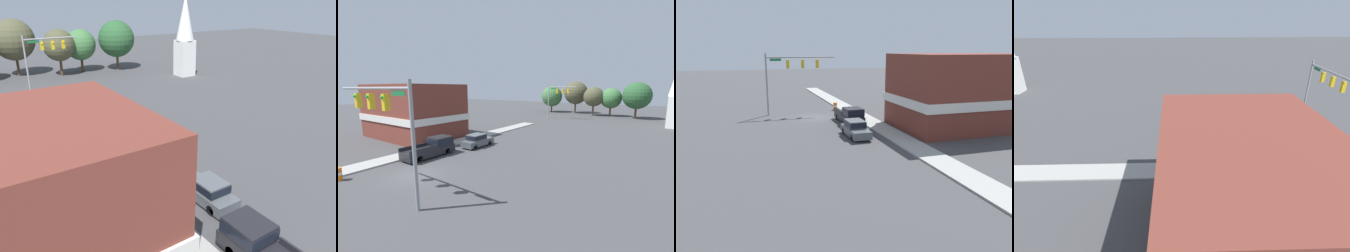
{
  "view_description": "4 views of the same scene",
  "coord_description": "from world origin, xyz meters",
  "views": [
    {
      "loc": [
        -14.0,
        -3.36,
        12.13
      ],
      "look_at": [
        -1.19,
        15.78,
        3.14
      ],
      "focal_mm": 35.0,
      "sensor_mm": 36.0,
      "label": 1
    },
    {
      "loc": [
        16.72,
        -10.39,
        7.26
      ],
      "look_at": [
        0.05,
        13.44,
        2.34
      ],
      "focal_mm": 24.0,
      "sensor_mm": 36.0,
      "label": 2
    },
    {
      "loc": [
        8.02,
        39.03,
        8.28
      ],
      "look_at": [
        0.82,
        15.47,
        2.46
      ],
      "focal_mm": 35.0,
      "sensor_mm": 36.0,
      "label": 3
    },
    {
      "loc": [
        -25.47,
        13.28,
        13.68
      ],
      "look_at": [
        -1.21,
        12.52,
        2.41
      ],
      "focal_mm": 28.0,
      "sensor_mm": 36.0,
      "label": 4
    }
  ],
  "objects": [
    {
      "name": "ground_plane",
      "position": [
        0.0,
        0.0,
        0.0
      ],
      "size": [
        200.0,
        200.0,
        0.0
      ],
      "primitive_type": "plane",
      "color": "#424244"
    },
    {
      "name": "backdrop_tree_right_far",
      "position": [
        11.48,
        51.19,
        5.47
      ],
      "size": [
        6.34,
        6.34,
        8.65
      ],
      "color": "#4C3823",
      "rests_on": "ground"
    },
    {
      "name": "near_signal_assembly",
      "position": [
        2.3,
        -3.21,
        5.78
      ],
      "size": [
        8.92,
        0.49,
        7.75
      ],
      "color": "gray",
      "rests_on": "ground"
    },
    {
      "name": "sidewalk_curb",
      "position": [
        -5.7,
        0.0,
        0.07
      ],
      "size": [
        2.4,
        60.0,
        0.14
      ],
      "color": "#9E9E99",
      "rests_on": "ground"
    },
    {
      "name": "far_signal_assembly",
      "position": [
        -3.94,
        40.06,
        5.83
      ],
      "size": [
        6.66,
        0.49,
        7.96
      ],
      "color": "gray",
      "rests_on": "ground"
    },
    {
      "name": "car_lead",
      "position": [
        -1.99,
        10.04,
        0.82
      ],
      "size": [
        1.76,
        4.34,
        1.59
      ],
      "color": "black",
      "rests_on": "ground"
    },
    {
      "name": "backdrop_tree_left_far",
      "position": [
        -11.37,
        54.25,
        4.79
      ],
      "size": [
        6.14,
        6.14,
        7.87
      ],
      "color": "#4C3823",
      "rests_on": "ground"
    },
    {
      "name": "pickup_truck_parked",
      "position": [
        -3.31,
        4.44,
        0.94
      ],
      "size": [
        1.98,
        5.62,
        1.93
      ],
      "color": "black",
      "rests_on": "ground"
    },
    {
      "name": "backdrop_tree_right_mid",
      "position": [
        5.5,
        53.06,
        4.66
      ],
      "size": [
        5.26,
        5.26,
        7.31
      ],
      "color": "#4C3823",
      "rests_on": "ground"
    },
    {
      "name": "backdrop_tree_center",
      "position": [
        1.47,
        51.87,
        5.0
      ],
      "size": [
        5.15,
        5.15,
        7.59
      ],
      "color": "#4C3823",
      "rests_on": "ground"
    },
    {
      "name": "corner_brick_building",
      "position": [
        -14.03,
        9.35,
        3.8
      ],
      "size": [
        13.55,
        9.71,
        7.79
      ],
      "color": "brown",
      "rests_on": "ground"
    },
    {
      "name": "backdrop_tree_left_mid",
      "position": [
        -4.56,
        55.78,
        5.88
      ],
      "size": [
        6.63,
        6.63,
        9.2
      ],
      "color": "#4C3823",
      "rests_on": "ground"
    },
    {
      "name": "construction_barrel",
      "position": [
        -3.9,
        -4.18,
        0.53
      ],
      "size": [
        0.55,
        0.55,
        1.04
      ],
      "color": "orange",
      "rests_on": "ground"
    }
  ]
}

